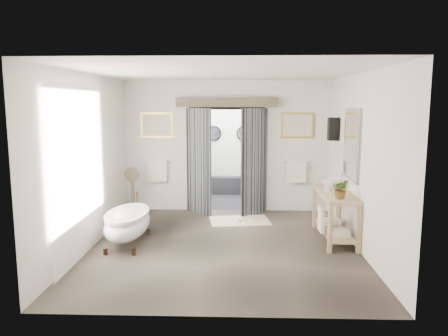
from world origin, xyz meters
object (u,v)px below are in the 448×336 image
(clawfoot_tub, at_px, (128,223))
(basin, at_px, (333,183))
(rug, at_px, (240,221))
(vanity, at_px, (334,212))

(clawfoot_tub, distance_m, basin, 3.80)
(clawfoot_tub, bearing_deg, rug, 38.72)
(vanity, distance_m, rug, 2.08)
(clawfoot_tub, xyz_separation_m, rug, (1.92, 1.54, -0.37))
(vanity, distance_m, basin, 0.63)
(basin, bearing_deg, vanity, -108.67)
(vanity, height_order, rug, vanity)
(vanity, xyz_separation_m, basin, (0.07, 0.46, 0.43))
(vanity, xyz_separation_m, rug, (-1.66, 1.15, -0.50))
(basin, bearing_deg, rug, 148.66)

